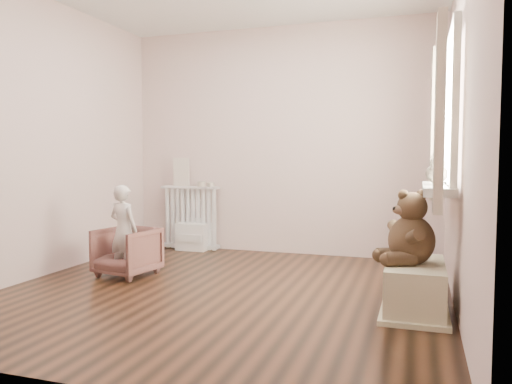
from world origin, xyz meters
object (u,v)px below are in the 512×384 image
(child, at_px, (124,230))
(radiator, at_px, (190,217))
(plush_cat, at_px, (437,171))
(toy_bench, at_px, (415,284))
(toy_vanity, at_px, (194,227))
(teddy_bear, at_px, (412,219))
(armchair, at_px, (127,252))

(child, bearing_deg, radiator, -77.97)
(radiator, relative_size, plush_cat, 2.87)
(toy_bench, bearing_deg, toy_vanity, 146.16)
(child, distance_m, teddy_bear, 2.57)
(armchair, relative_size, toy_bench, 0.66)
(toy_vanity, distance_m, armchair, 1.41)
(armchair, bearing_deg, plush_cat, 12.70)
(toy_vanity, distance_m, plush_cat, 3.08)
(toy_vanity, height_order, child, child)
(radiator, distance_m, toy_vanity, 0.13)
(armchair, bearing_deg, child, -79.26)
(armchair, distance_m, teddy_bear, 2.60)
(teddy_bear, bearing_deg, plush_cat, 43.69)
(plush_cat, bearing_deg, toy_bench, -88.17)
(armchair, distance_m, child, 0.22)
(radiator, xyz_separation_m, toy_bench, (2.61, -1.74, -0.19))
(radiator, height_order, child, child)
(toy_bench, bearing_deg, plush_cat, 70.50)
(toy_bench, relative_size, plush_cat, 2.85)
(radiator, relative_size, toy_vanity, 1.30)
(armchair, relative_size, teddy_bear, 0.96)
(radiator, xyz_separation_m, child, (0.03, -1.49, 0.05))
(radiator, distance_m, child, 1.49)
(radiator, height_order, plush_cat, plush_cat)
(child, bearing_deg, toy_vanity, -80.16)
(radiator, bearing_deg, plush_cat, -26.09)
(toy_vanity, height_order, teddy_bear, teddy_bear)
(radiator, height_order, toy_vanity, radiator)
(teddy_bear, bearing_deg, toy_vanity, 121.16)
(toy_vanity, bearing_deg, child, -90.90)
(radiator, relative_size, armchair, 1.53)
(toy_vanity, xyz_separation_m, armchair, (-0.02, -1.41, -0.05))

